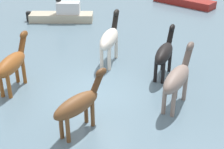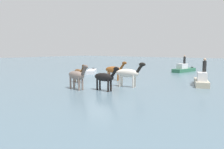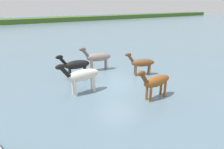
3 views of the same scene
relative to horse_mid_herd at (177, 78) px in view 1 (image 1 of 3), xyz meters
name	(u,v)px [view 1 (image 1 of 3)]	position (x,y,z in m)	size (l,w,h in m)	color
ground_plane	(95,91)	(-0.03, -3.04, -1.09)	(150.52, 150.52, 0.00)	slate
horse_mid_herd	(177,78)	(0.00, 0.00, 0.00)	(2.56, 0.95, 1.98)	gray
horse_rear_stallion	(12,64)	(0.76, -6.02, -0.03)	(2.49, 0.73, 1.93)	brown
horse_dun_straggler	(78,104)	(2.41, -2.61, -0.12)	(2.24, 1.17, 1.77)	brown
horse_lead	(164,53)	(-2.10, -0.82, -0.06)	(2.40, 0.67, 1.86)	black
horse_dark_mare	(110,38)	(-2.61, -3.33, 0.05)	(2.68, 0.77, 2.08)	silver
boat_motor_center	(63,16)	(-7.24, -7.92, -0.79)	(2.17, 4.01, 1.31)	#B7AD93
boat_launch_far	(183,2)	(-13.25, -1.45, -0.92)	(2.74, 4.50, 0.73)	maroon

